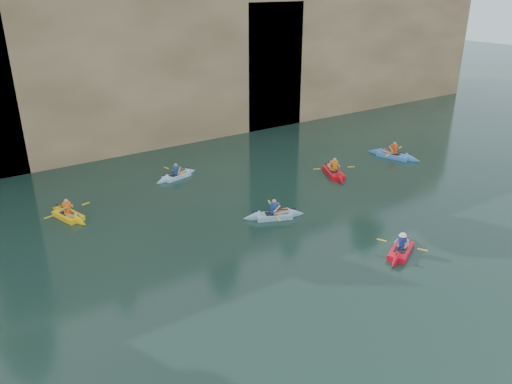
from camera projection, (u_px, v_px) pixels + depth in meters
ground at (368, 311)px, 17.79m from camera, size 160.00×160.00×0.00m
cliff at (90, 49)px, 38.32m from camera, size 70.00×16.00×12.00m
cliff_slab_center at (153, 63)px, 33.82m from camera, size 24.00×2.40×11.40m
cliff_slab_east at (363, 53)px, 44.43m from camera, size 26.00×2.40×9.84m
sea_cave_center at (74, 138)px, 31.84m from camera, size 3.50×1.00×3.20m
sea_cave_east at (256, 101)px, 38.80m from camera, size 5.00×1.00×4.50m
main_kayaker at (401, 250)px, 21.49m from camera, size 3.13×2.08×1.17m
kayaker_ltblue_near at (274, 215)px, 24.71m from camera, size 3.18×2.28×1.24m
kayaker_red_far at (334, 172)px, 30.22m from camera, size 2.37×3.57×1.31m
kayaker_yellow at (68, 215)px, 24.71m from camera, size 2.39×3.15×1.25m
kayaker_ltblue_mid at (176, 176)px, 29.73m from camera, size 3.06×2.21×1.13m
kayaker_blue_east at (393, 155)px, 33.15m from camera, size 2.46×3.76×1.32m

